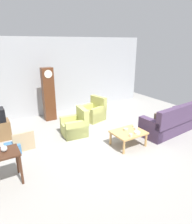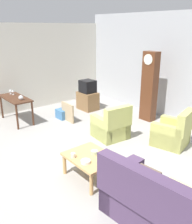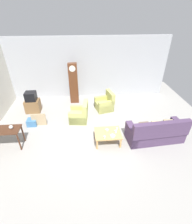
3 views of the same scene
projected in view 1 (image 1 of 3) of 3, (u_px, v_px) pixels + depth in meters
The scene contains 15 objects.
ground_plane at pixel (107, 143), 6.23m from camera, with size 10.40×10.40×0.00m, color #999691.
garage_door_wall at pixel (61, 76), 8.59m from camera, with size 8.40×0.16×3.20m, color #ADAFB5.
couch_floral at pixel (170, 123), 6.85m from camera, with size 2.16×1.04×1.04m.
armchair_olive_near at pixel (75, 126), 6.71m from camera, with size 0.87×0.85×0.92m.
armchair_olive_far at pixel (94, 112), 8.03m from camera, with size 0.95×0.93×0.92m.
coffee_table_wood at pixel (128, 134), 5.98m from camera, with size 0.96×0.76×0.46m.
grandfather_clock at pixel (49, 95), 7.77m from camera, with size 0.44×0.30×2.09m.
framed_picture_leaning at pixel (24, 142), 5.70m from camera, with size 0.60×0.05×0.57m, color tan.
storage_box_blue at pixel (13, 149), 5.63m from camera, with size 0.40×0.37×0.29m, color teal.
glass_dome_cloche at pixel (4, 149), 4.27m from camera, with size 0.13×0.13×0.13m, color silver.
cup_white_porcelain at pixel (134, 126), 6.26m from camera, with size 0.08×0.08×0.08m, color white.
cup_blue_rimmed at pixel (136, 128), 6.07m from camera, with size 0.09×0.09×0.09m, color silver.
cup_cream_tall at pixel (131, 135), 5.63m from camera, with size 0.09×0.09×0.09m, color beige.
bowl_white_stacked at pixel (137, 133), 5.83m from camera, with size 0.17×0.17×0.06m, color white.
bowl_shallow_green at pixel (126, 129), 6.02m from camera, with size 0.14×0.14×0.07m, color #B2C69E.
Camera 1 is at (-3.17, -4.55, 3.01)m, focal length 31.80 mm.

